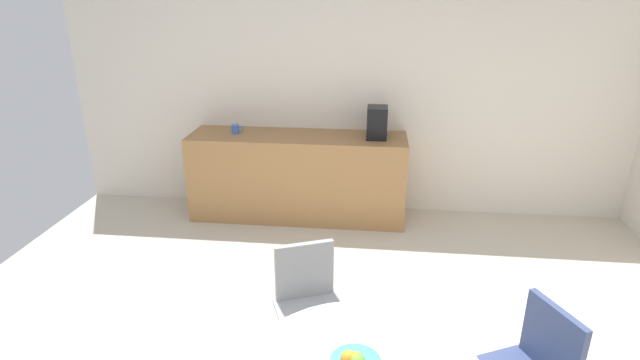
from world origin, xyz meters
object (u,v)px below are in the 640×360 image
object	(u,v)px
chair_gray	(308,294)
mug_green	(236,129)
coffee_maker	(377,123)
mug_white	(379,134)

from	to	relation	value
chair_gray	mug_green	distance (m)	2.52
mug_green	coffee_maker	world-z (taller)	coffee_maker
coffee_maker	chair_gray	bearing A→B (deg)	-100.07
mug_white	coffee_maker	xyz separation A→B (m)	(-0.03, 0.02, 0.11)
chair_gray	mug_green	bearing A→B (deg)	115.26
mug_white	mug_green	world-z (taller)	same
mug_white	mug_green	xyz separation A→B (m)	(-1.48, 0.02, 0.00)
chair_gray	mug_white	distance (m)	2.30
chair_gray	mug_white	xyz separation A→B (m)	(0.43, 2.22, 0.43)
chair_gray	mug_green	xyz separation A→B (m)	(-1.06, 2.24, 0.43)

